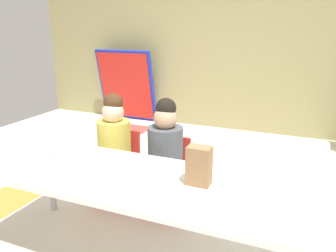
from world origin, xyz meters
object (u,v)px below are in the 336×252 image
(seated_child_middle_seat, at_px, (166,147))
(paper_bag_brown, at_px, (199,166))
(craft_table, at_px, (152,187))
(paper_plate_center_table, at_px, (124,173))
(folded_activity_table, at_px, (126,86))
(paper_plate_near_edge, at_px, (60,154))
(donut_powdered_on_plate, at_px, (60,152))
(seated_child_near_camera, at_px, (115,140))

(seated_child_middle_seat, bearing_deg, paper_bag_brown, -50.81)
(craft_table, height_order, paper_plate_center_table, paper_plate_center_table)
(folded_activity_table, distance_m, paper_plate_near_edge, 2.99)
(seated_child_middle_seat, xyz_separation_m, paper_bag_brown, (0.43, -0.52, 0.13))
(seated_child_middle_seat, relative_size, paper_plate_near_edge, 5.10)
(folded_activity_table, xyz_separation_m, paper_bag_brown, (2.09, -2.84, 0.14))
(folded_activity_table, bearing_deg, donut_powdered_on_plate, -68.66)
(paper_plate_near_edge, bearing_deg, seated_child_middle_seat, 38.86)
(craft_table, bearing_deg, paper_plate_near_edge, 172.12)
(seated_child_near_camera, distance_m, paper_plate_center_table, 0.70)
(paper_plate_center_table, bearing_deg, folded_activity_table, 119.73)
(seated_child_middle_seat, bearing_deg, seated_child_near_camera, 180.00)
(seated_child_middle_seat, bearing_deg, craft_table, -73.94)
(paper_plate_near_edge, bearing_deg, seated_child_near_camera, 73.08)
(seated_child_near_camera, distance_m, folded_activity_table, 2.62)
(paper_plate_near_edge, bearing_deg, paper_bag_brown, -3.14)
(paper_bag_brown, distance_m, paper_plate_center_table, 0.47)
(seated_child_middle_seat, distance_m, paper_plate_near_edge, 0.75)
(paper_bag_brown, bearing_deg, seated_child_middle_seat, 129.19)
(seated_child_near_camera, xyz_separation_m, donut_powdered_on_plate, (-0.14, -0.47, 0.04))
(craft_table, distance_m, donut_powdered_on_plate, 0.75)
(craft_table, height_order, paper_bag_brown, paper_bag_brown)
(paper_plate_near_edge, bearing_deg, donut_powdered_on_plate, 0.00)
(seated_child_near_camera, bearing_deg, paper_bag_brown, -31.16)
(seated_child_near_camera, bearing_deg, craft_table, -43.45)
(seated_child_near_camera, height_order, donut_powdered_on_plate, seated_child_near_camera)
(paper_bag_brown, height_order, paper_plate_center_table, paper_bag_brown)
(seated_child_middle_seat, height_order, donut_powdered_on_plate, seated_child_middle_seat)
(craft_table, height_order, folded_activity_table, folded_activity_table)
(seated_child_near_camera, xyz_separation_m, folded_activity_table, (-1.23, 2.31, -0.02))
(folded_activity_table, relative_size, paper_plate_center_table, 6.04)
(seated_child_middle_seat, distance_m, folded_activity_table, 2.85)
(donut_powdered_on_plate, bearing_deg, paper_plate_center_table, -9.53)
(folded_activity_table, xyz_separation_m, donut_powdered_on_plate, (1.09, -2.78, 0.06))
(seated_child_near_camera, xyz_separation_m, paper_plate_center_table, (0.41, -0.56, 0.02))
(seated_child_near_camera, xyz_separation_m, paper_bag_brown, (0.86, -0.52, 0.13))
(paper_plate_near_edge, xyz_separation_m, paper_plate_center_table, (0.56, -0.09, 0.00))
(folded_activity_table, bearing_deg, craft_table, -57.60)
(paper_plate_center_table, distance_m, donut_powdered_on_plate, 0.56)
(seated_child_near_camera, xyz_separation_m, paper_plate_near_edge, (-0.14, -0.47, 0.02))
(folded_activity_table, bearing_deg, seated_child_near_camera, -62.03)
(paper_bag_brown, bearing_deg, paper_plate_near_edge, 176.86)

